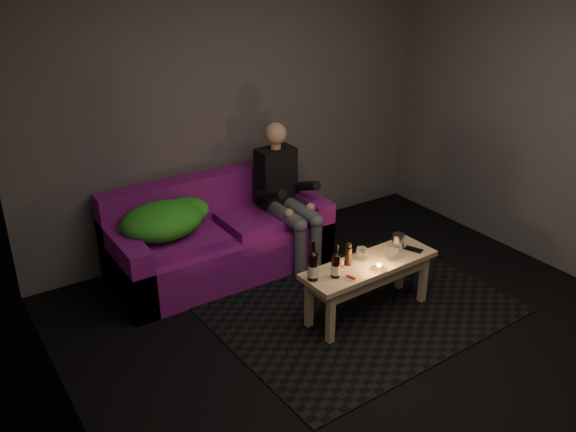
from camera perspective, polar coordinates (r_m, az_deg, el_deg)
name	(u,v)px	position (r m, az deg, el deg)	size (l,w,h in m)	color
floor	(402,360)	(4.33, 10.64, -13.09)	(4.50, 4.50, 0.00)	black
room	(371,108)	(3.92, 7.77, 9.95)	(4.50, 4.50, 4.50)	silver
rug	(362,310)	(4.79, 6.98, -8.69)	(2.17, 1.58, 0.01)	black
sofa	(218,239)	(5.22, -6.60, -2.18)	(1.82, 0.82, 0.78)	#630E69
green_blanket	(165,219)	(4.92, -11.41, -0.31)	(0.80, 0.55, 0.27)	#1A9121
person	(285,193)	(5.22, -0.27, 2.19)	(0.33, 0.75, 1.21)	black
coffee_table	(369,272)	(4.57, 7.61, -5.19)	(1.10, 0.39, 0.44)	tan
beer_bottle_a	(313,266)	(4.23, 2.35, -4.67)	(0.07, 0.07, 0.30)	black
beer_bottle_b	(336,265)	(4.27, 4.49, -4.60)	(0.06, 0.06, 0.26)	black
salt_shaker	(341,264)	(4.40, 4.98, -4.54)	(0.04, 0.04, 0.08)	silver
pepper_mill	(348,256)	(4.45, 5.65, -3.78)	(0.05, 0.05, 0.14)	black
tumbler_back	(361,254)	(4.54, 6.88, -3.53)	(0.08, 0.08, 0.09)	white
tealight	(379,267)	(4.43, 8.50, -4.73)	(0.06, 0.06, 0.04)	white
tumbler_front	(393,252)	(4.58, 9.79, -3.37)	(0.08, 0.08, 0.10)	white
steel_cup	(398,242)	(4.72, 10.26, -2.38)	(0.09, 0.09, 0.13)	silver
smartphone	(414,249)	(4.76, 11.67, -3.08)	(0.07, 0.14, 0.01)	black
red_lighter	(351,277)	(4.31, 5.92, -5.72)	(0.02, 0.07, 0.01)	#B80B0D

